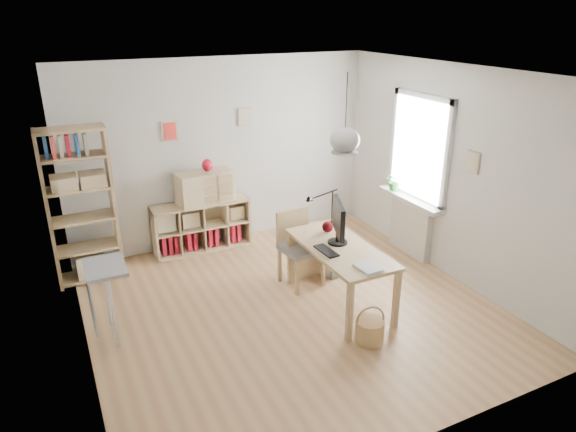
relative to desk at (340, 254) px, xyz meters
name	(u,v)px	position (x,y,z in m)	size (l,w,h in m)	color
ground	(292,308)	(-0.55, 0.15, -0.66)	(4.50, 4.50, 0.00)	tan
room_shell	(345,140)	(0.00, 0.00, 1.34)	(4.50, 4.50, 4.50)	silver
window_unit	(420,148)	(1.68, 0.75, 0.89)	(0.07, 1.16, 1.46)	white
radiator	(410,227)	(1.64, 0.75, -0.26)	(0.10, 0.80, 0.80)	silver
windowsill	(410,199)	(1.59, 0.75, 0.17)	(0.22, 1.20, 0.06)	silver
desk	(340,254)	(0.00, 0.00, 0.00)	(0.70, 1.50, 0.75)	tan
cube_shelf	(200,229)	(-1.02, 2.23, -0.36)	(1.40, 0.38, 0.72)	#CDAE87
tall_bookshelf	(80,201)	(-2.59, 1.95, 0.43)	(0.80, 0.38, 2.00)	tan
side_table	(100,283)	(-2.59, 0.50, 0.01)	(0.40, 0.55, 0.85)	gray
chair	(299,243)	(-0.18, 0.69, -0.11)	(0.51, 0.51, 0.96)	gray
wicker_basket	(370,330)	(-0.10, -0.79, -0.52)	(0.31, 0.31, 0.43)	tan
storage_chest	(338,255)	(0.46, 0.79, -0.47)	(0.62, 0.68, 0.59)	beige
monitor	(338,220)	(0.03, 0.11, 0.38)	(0.27, 0.56, 0.51)	black
keyboard	(326,251)	(-0.20, -0.03, 0.10)	(0.13, 0.35, 0.02)	black
task_lamp	(320,205)	(0.04, 0.57, 0.41)	(0.44, 0.16, 0.47)	black
yarn_ball	(328,227)	(0.08, 0.44, 0.16)	(0.14, 0.14, 0.14)	#4E0A0F
paper_tray	(368,268)	(-0.02, -0.59, 0.11)	(0.21, 0.27, 0.03)	silver
drawer_chest	(205,187)	(-0.91, 2.19, 0.29)	(0.79, 0.36, 0.45)	#CDAE87
red_vase	(207,165)	(-0.86, 2.19, 0.60)	(0.15, 0.15, 0.18)	#A80E1F
potted_plant	(395,181)	(1.57, 1.10, 0.34)	(0.25, 0.22, 0.28)	#245F23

